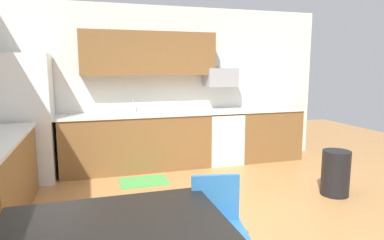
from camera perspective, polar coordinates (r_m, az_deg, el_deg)
ground_plane at (r=3.82m, az=4.57°, el=-17.33°), size 12.00×12.00×0.00m
wall_back at (r=5.98m, az=-4.62°, el=5.68°), size 5.80×0.10×2.70m
cabinet_run_back at (r=5.66m, az=-9.21°, el=-3.79°), size 2.40×0.60×0.90m
cabinet_run_back_right at (r=6.41m, az=12.33°, el=-2.39°), size 1.15×0.60×0.90m
countertop_back at (r=5.68m, az=-3.82°, el=1.15°), size 4.80×0.64×0.04m
upper_cabinets_back at (r=5.70m, az=-7.22°, el=11.01°), size 2.20×0.34×0.70m
refrigerator at (r=5.53m, az=-26.20°, el=0.21°), size 0.76×0.70×1.87m
oven_range at (r=6.04m, az=5.04°, el=-2.87°), size 0.60×0.60×0.91m
microwave at (r=6.01m, az=4.82°, el=7.13°), size 0.54×0.36×0.32m
sink_basin at (r=5.58m, az=-9.62°, el=0.50°), size 0.48×0.40×0.14m
sink_faucet at (r=5.74m, az=-9.89°, el=2.33°), size 0.02×0.02×0.24m
dining_table at (r=2.28m, az=-13.15°, el=-17.78°), size 1.40×0.90×0.73m
chair_near_table at (r=2.72m, az=4.33°, el=-16.82°), size 0.46×0.46×0.85m
trash_bin at (r=4.92m, az=22.95°, el=-8.18°), size 0.36×0.36×0.60m
floor_mat at (r=5.16m, az=-8.11°, el=-10.15°), size 0.70×0.50×0.01m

